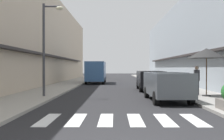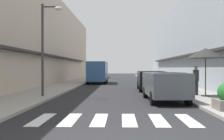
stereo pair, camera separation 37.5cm
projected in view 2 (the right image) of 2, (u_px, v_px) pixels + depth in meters
The scene contains 12 objects.
ground_plane at pixel (118, 86), 25.55m from camera, with size 112.85×112.85×0.00m, color #232326.
sidewalk_left at pixel (67, 85), 25.70m from camera, with size 2.89×71.82×0.12m, color #9E998E.
sidewalk_right at pixel (170, 85), 25.39m from camera, with size 2.89×71.82×0.12m, color gray.
building_row_left at pixel (31, 39), 27.35m from camera, with size 5.50×48.17×9.26m.
building_row_right at pixel (207, 42), 26.80m from camera, with size 5.50×48.17×8.62m.
crosswalk at pixel (114, 120), 8.70m from camera, with size 5.20×2.20×0.01m.
parked_car_near at pixel (165, 83), 13.53m from camera, with size 1.90×4.50×1.47m.
parked_car_mid at pixel (150, 78), 19.99m from camera, with size 1.88×4.47×1.47m.
delivery_van at pixel (98, 70), 29.30m from camera, with size 2.01×5.40×2.37m.
street_lamp at pixel (46, 39), 15.06m from camera, with size 1.19×0.28×5.16m.
cafe_umbrella at pixel (206, 53), 14.85m from camera, with size 2.17×2.17×2.66m.
pedestrian_walking_near at pixel (196, 80), 15.51m from camera, with size 0.34×0.34×1.68m.
Camera 2 is at (0.20, -5.02, 1.69)m, focal length 43.11 mm.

